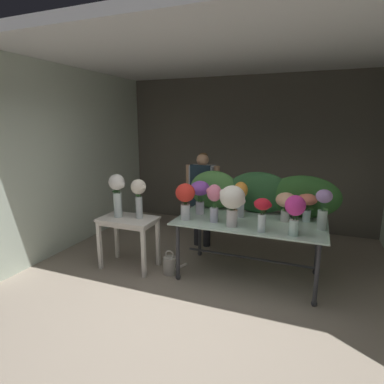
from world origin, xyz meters
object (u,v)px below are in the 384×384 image
object	(u,v)px
vase_scarlet_stock	(185,197)
florist	(202,190)
vase_lilac_roses	(323,207)
vase_cream_lisianthus_tall	(139,193)
side_table_white	(128,225)
vase_white_roses_tall	(117,191)
watering_can	(170,265)
display_table_glass	(250,228)
vase_magenta_tulips	(295,210)
vase_coral_freesia	(307,203)
vase_violet_hydrangea	(200,192)
vase_crimson_lilies	(262,211)
vase_ivory_ranunculus	(232,201)
vase_rosy_dahlias	(214,199)
vase_sunset_peonies	(240,196)
vase_peach_snapdragons	(286,203)

from	to	relation	value
vase_scarlet_stock	florist	bearing A→B (deg)	98.21
vase_lilac_roses	vase_cream_lisianthus_tall	size ratio (longest dim) A/B	0.88
side_table_white	vase_white_roses_tall	size ratio (longest dim) A/B	1.29
vase_white_roses_tall	watering_can	world-z (taller)	vase_white_roses_tall
display_table_glass	vase_magenta_tulips	bearing A→B (deg)	-32.69
vase_coral_freesia	watering_can	bearing A→B (deg)	-162.46
vase_violet_hydrangea	vase_magenta_tulips	world-z (taller)	vase_violet_hydrangea
vase_crimson_lilies	vase_white_roses_tall	bearing A→B (deg)	178.51
display_table_glass	vase_violet_hydrangea	distance (m)	0.84
vase_scarlet_stock	vase_coral_freesia	distance (m)	1.57
display_table_glass	vase_violet_hydrangea	size ratio (longest dim) A/B	4.07
vase_ivory_ranunculus	vase_rosy_dahlias	xyz separation A→B (m)	(-0.26, 0.09, -0.02)
vase_scarlet_stock	vase_white_roses_tall	bearing A→B (deg)	-176.75
florist	vase_lilac_roses	bearing A→B (deg)	-25.11
side_table_white	vase_lilac_roses	xyz separation A→B (m)	(2.52, 0.30, 0.45)
vase_cream_lisianthus_tall	watering_can	bearing A→B (deg)	-3.35
vase_violet_hydrangea	vase_ivory_ranunculus	size ratio (longest dim) A/B	0.91
vase_sunset_peonies	vase_lilac_roses	distance (m)	1.04
vase_rosy_dahlias	vase_coral_freesia	bearing A→B (deg)	22.31
vase_lilac_roses	vase_white_roses_tall	world-z (taller)	vase_white_roses_tall
vase_peach_snapdragons	watering_can	xyz separation A→B (m)	(-1.44, -0.45, -0.92)
vase_peach_snapdragons	vase_coral_freesia	xyz separation A→B (m)	(0.26, 0.09, -0.00)
vase_coral_freesia	vase_rosy_dahlias	size ratio (longest dim) A/B	0.74
vase_peach_snapdragons	vase_cream_lisianthus_tall	distance (m)	1.96
vase_ivory_ranunculus	vase_peach_snapdragons	xyz separation A→B (m)	(0.59, 0.45, -0.08)
vase_sunset_peonies	vase_magenta_tulips	size ratio (longest dim) A/B	1.04
vase_sunset_peonies	vase_scarlet_stock	xyz separation A→B (m)	(-0.64, -0.39, 0.02)
vase_sunset_peonies	vase_scarlet_stock	bearing A→B (deg)	-148.27
vase_crimson_lilies	vase_magenta_tulips	bearing A→B (deg)	3.54
side_table_white	vase_white_roses_tall	xyz separation A→B (m)	(-0.16, -0.00, 0.49)
display_table_glass	vase_violet_hydrangea	xyz separation A→B (m)	(-0.72, 0.05, 0.42)
vase_ivory_ranunculus	vase_coral_freesia	distance (m)	1.01
display_table_glass	vase_ivory_ranunculus	bearing A→B (deg)	-117.23
display_table_glass	vase_scarlet_stock	world-z (taller)	vase_scarlet_stock
florist	vase_lilac_roses	size ratio (longest dim) A/B	3.21
florist	vase_sunset_peonies	distance (m)	1.06
vase_scarlet_stock	watering_can	size ratio (longest dim) A/B	1.38
vase_cream_lisianthus_tall	vase_sunset_peonies	bearing A→B (deg)	16.80
vase_sunset_peonies	vase_ivory_ranunculus	bearing A→B (deg)	-90.09
vase_scarlet_stock	vase_ivory_ranunculus	xyz separation A→B (m)	(0.64, -0.04, 0.02)
vase_ivory_ranunculus	display_table_glass	bearing A→B (deg)	62.77
vase_magenta_tulips	vase_peach_snapdragons	size ratio (longest dim) A/B	1.22
vase_sunset_peonies	vase_violet_hydrangea	distance (m)	0.56
florist	vase_peach_snapdragons	bearing A→B (deg)	-26.29
side_table_white	vase_scarlet_stock	world-z (taller)	vase_scarlet_stock
florist	vase_rosy_dahlias	bearing A→B (deg)	-62.77
vase_scarlet_stock	vase_lilac_roses	bearing A→B (deg)	8.15
vase_scarlet_stock	vase_magenta_tulips	distance (m)	1.37
display_table_glass	vase_peach_snapdragons	distance (m)	0.57
vase_violet_hydrangea	watering_can	world-z (taller)	vase_violet_hydrangea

